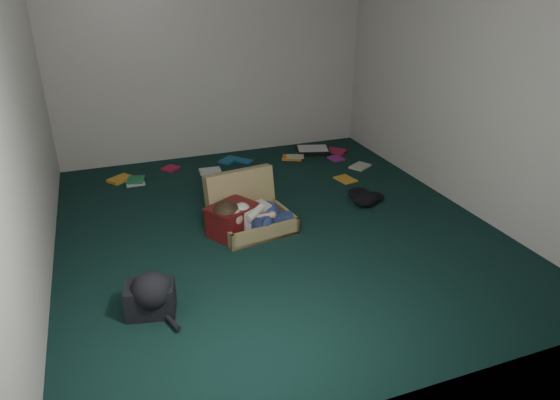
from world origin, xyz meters
TOP-DOWN VIEW (x-y plane):
  - floor at (0.00, 0.00)m, footprint 4.50×4.50m
  - wall_back at (0.00, 2.25)m, footprint 4.50×0.00m
  - wall_front at (0.00, -2.25)m, footprint 4.50×0.00m
  - wall_left at (-2.00, 0.00)m, footprint 0.00×4.50m
  - wall_right at (2.00, 0.00)m, footprint 0.00×4.50m
  - suitcase at (-0.23, 0.12)m, footprint 0.79×0.77m
  - person at (-0.25, -0.06)m, footprint 0.77×0.37m
  - maroon_bin at (-0.42, -0.01)m, footprint 0.54×0.51m
  - backpack at (-1.29, -0.95)m, footprint 0.49×0.43m
  - clothing_pile at (1.18, 0.22)m, footprint 0.50×0.46m
  - paper_tray at (1.22, 1.85)m, footprint 0.52×0.44m
  - book_scatter at (0.37, 1.61)m, footprint 3.09×1.36m

SIDE VIEW (x-z plane):
  - floor at x=0.00m, z-range 0.00..0.00m
  - book_scatter at x=0.37m, z-range 0.00..0.02m
  - paper_tray at x=1.22m, z-range 0.00..0.06m
  - clothing_pile at x=1.18m, z-range 0.00..0.13m
  - backpack at x=-1.29m, z-range 0.00..0.26m
  - maroon_bin at x=-0.42m, z-range 0.00..0.30m
  - suitcase at x=-0.23m, z-range -0.10..0.41m
  - person at x=-0.25m, z-range 0.04..0.36m
  - wall_back at x=0.00m, z-range -0.95..3.55m
  - wall_front at x=0.00m, z-range -0.95..3.55m
  - wall_left at x=-2.00m, z-range -0.95..3.55m
  - wall_right at x=2.00m, z-range -0.95..3.55m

